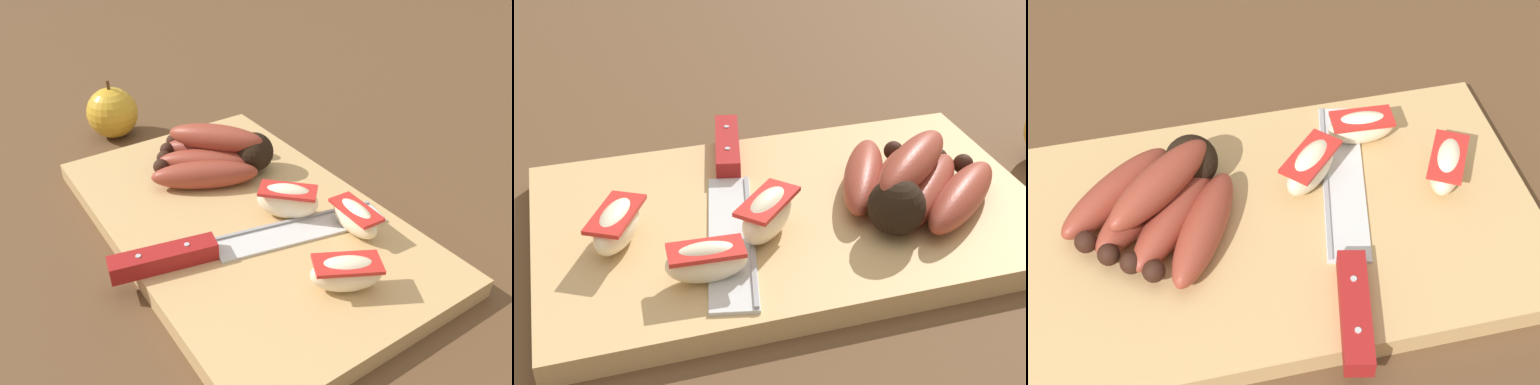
% 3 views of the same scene
% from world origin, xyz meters
% --- Properties ---
extents(ground_plane, '(6.00, 6.00, 0.00)m').
position_xyz_m(ground_plane, '(0.00, 0.00, 0.00)').
color(ground_plane, brown).
extents(cutting_board, '(0.42, 0.26, 0.02)m').
position_xyz_m(cutting_board, '(0.02, -0.02, 0.01)').
color(cutting_board, tan).
rests_on(cutting_board, ground_plane).
extents(banana_bunch, '(0.16, 0.17, 0.06)m').
position_xyz_m(banana_bunch, '(0.11, -0.04, 0.04)').
color(banana_bunch, black).
rests_on(banana_bunch, cutting_board).
extents(chefs_knife, '(0.09, 0.28, 0.02)m').
position_xyz_m(chefs_knife, '(-0.02, 0.04, 0.03)').
color(chefs_knife, silver).
rests_on(chefs_knife, cutting_board).
extents(apple_wedge_near, '(0.05, 0.07, 0.03)m').
position_xyz_m(apple_wedge_near, '(-0.13, -0.03, 0.04)').
color(apple_wedge_near, '#F4E5C1').
rests_on(apple_wedge_near, cutting_board).
extents(apple_wedge_middle, '(0.06, 0.06, 0.04)m').
position_xyz_m(apple_wedge_middle, '(-0.01, -0.05, 0.04)').
color(apple_wedge_middle, '#F4E5C1').
rests_on(apple_wedge_middle, cutting_board).
extents(apple_wedge_far, '(0.06, 0.03, 0.03)m').
position_xyz_m(apple_wedge_far, '(-0.07, -0.09, 0.04)').
color(apple_wedge_far, '#F4E5C1').
rests_on(apple_wedge_far, cutting_board).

